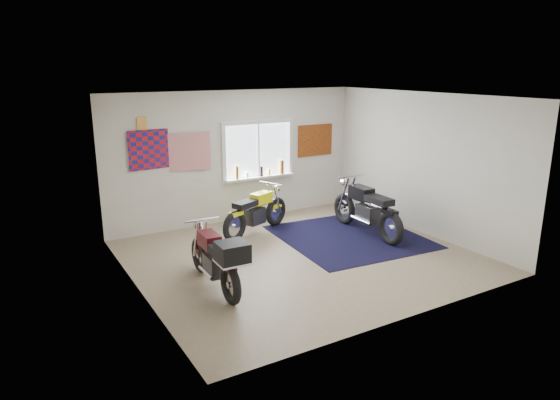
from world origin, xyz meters
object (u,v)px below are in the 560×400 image
yellow_triumph (256,213)px  maroon_tourer (217,259)px  black_chrome_bike (367,211)px  navy_rug (350,237)px

yellow_triumph → maroon_tourer: maroon_tourer is taller
yellow_triumph → black_chrome_bike: black_chrome_bike is taller
black_chrome_bike → maroon_tourer: black_chrome_bike is taller
maroon_tourer → black_chrome_bike: bearing=-73.5°
yellow_triumph → navy_rug: bearing=-60.1°
navy_rug → maroon_tourer: (-3.11, -0.89, 0.48)m
navy_rug → black_chrome_bike: size_ratio=1.25×
yellow_triumph → black_chrome_bike: 2.14m
yellow_triumph → maroon_tourer: size_ratio=0.95×
black_chrome_bike → maroon_tourer: (-3.50, -0.89, 0.02)m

